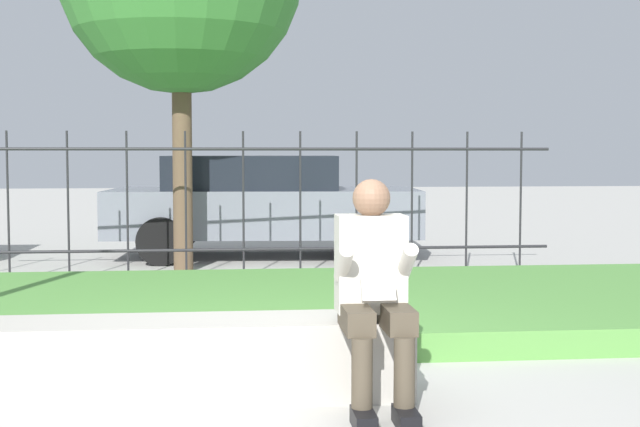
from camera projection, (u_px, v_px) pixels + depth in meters
name	position (u px, v px, depth m)	size (l,w,h in m)	color
ground_plane	(259.00, 396.00, 5.11)	(60.00, 60.00, 0.00)	#B2AFA8
stone_bench	(195.00, 363.00, 5.06)	(2.47, 0.50, 0.45)	#ADA89E
person_seated_reader	(374.00, 284.00, 4.84)	(0.42, 0.73, 1.25)	black
grass_berm	(249.00, 307.00, 7.47)	(8.91, 3.38, 0.20)	#569342
iron_fence	(243.00, 202.00, 9.78)	(6.91, 0.03, 1.63)	#232326
car_parked_center	(261.00, 203.00, 11.87)	(4.16, 2.13, 1.35)	slate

